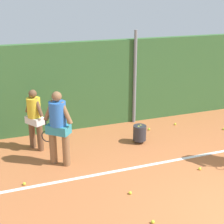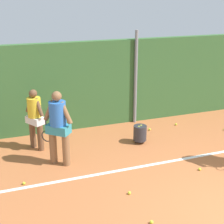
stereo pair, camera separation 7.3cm
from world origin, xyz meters
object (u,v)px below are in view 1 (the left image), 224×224
at_px(tennis_ball_3, 200,169).
at_px(tennis_ball_5, 130,193).
at_px(player_midcourt, 58,125).
at_px(tennis_ball_11, 175,124).
at_px(ball_hopper, 140,133).
at_px(tennis_ball_0, 224,129).
at_px(tennis_ball_6, 153,222).
at_px(player_backcourt_far, 35,116).
at_px(tennis_ball_8, 24,184).
at_px(tennis_ball_7, 149,129).

height_order(tennis_ball_3, tennis_ball_5, same).
xyz_separation_m(player_midcourt, tennis_ball_11, (3.89, 1.23, -0.99)).
height_order(ball_hopper, tennis_ball_0, ball_hopper).
distance_m(tennis_ball_0, tennis_ball_5, 4.55).
xyz_separation_m(ball_hopper, tennis_ball_5, (-1.23, -2.23, -0.26)).
bearing_deg(tennis_ball_6, player_backcourt_far, 111.52).
bearing_deg(ball_hopper, player_midcourt, -169.20).
height_order(player_midcourt, tennis_ball_3, player_midcourt).
xyz_separation_m(player_midcourt, tennis_ball_8, (-0.93, -0.68, -0.99)).
distance_m(player_midcourt, tennis_ball_7, 3.30).
height_order(player_backcourt_far, tennis_ball_3, player_backcourt_far).
distance_m(player_backcourt_far, tennis_ball_0, 5.59).
height_order(tennis_ball_6, tennis_ball_7, same).
height_order(ball_hopper, tennis_ball_3, ball_hopper).
relative_size(ball_hopper, tennis_ball_7, 7.78).
bearing_deg(tennis_ball_11, tennis_ball_7, -174.41).
height_order(tennis_ball_7, tennis_ball_8, same).
height_order(ball_hopper, tennis_ball_6, ball_hopper).
distance_m(tennis_ball_0, tennis_ball_8, 6.10).
xyz_separation_m(player_backcourt_far, tennis_ball_3, (3.41, -2.46, -0.88)).
bearing_deg(tennis_ball_3, tennis_ball_6, -144.71).
bearing_deg(tennis_ball_3, ball_hopper, 110.36).
bearing_deg(tennis_ball_11, player_midcourt, -162.53).
bearing_deg(tennis_ball_6, tennis_ball_8, 133.99).
xyz_separation_m(player_backcourt_far, tennis_ball_0, (5.48, -0.65, -0.88)).
bearing_deg(player_backcourt_far, ball_hopper, 46.45).
xyz_separation_m(tennis_ball_3, tennis_ball_7, (-0.06, 2.57, 0.00)).
bearing_deg(tennis_ball_11, ball_hopper, -153.68).
bearing_deg(tennis_ball_7, tennis_ball_0, -19.43).
xyz_separation_m(tennis_ball_5, tennis_ball_6, (0.02, -0.99, 0.00)).
relative_size(player_midcourt, tennis_ball_7, 27.61).
xyz_separation_m(ball_hopper, tennis_ball_8, (-3.24, -1.12, -0.26)).
distance_m(tennis_ball_0, tennis_ball_11, 1.45).
relative_size(tennis_ball_0, tennis_ball_11, 1.00).
height_order(tennis_ball_7, tennis_ball_11, same).
bearing_deg(tennis_ball_6, tennis_ball_0, 38.50).
height_order(player_backcourt_far, tennis_ball_0, player_backcourt_far).
height_order(player_midcourt, tennis_ball_0, player_midcourt).
distance_m(tennis_ball_7, tennis_ball_11, 0.96).
bearing_deg(tennis_ball_7, player_backcourt_far, -178.28).
bearing_deg(tennis_ball_8, tennis_ball_11, 21.55).
height_order(tennis_ball_8, tennis_ball_11, same).
xyz_separation_m(player_midcourt, tennis_ball_5, (1.08, -1.79, -0.99)).
relative_size(tennis_ball_3, tennis_ball_6, 1.00).
bearing_deg(tennis_ball_11, tennis_ball_0, -35.65).
height_order(player_midcourt, tennis_ball_11, player_midcourt).
xyz_separation_m(tennis_ball_5, tennis_ball_7, (1.86, 2.92, 0.00)).
relative_size(player_backcourt_far, tennis_ball_3, 24.64).
distance_m(player_midcourt, ball_hopper, 2.46).
height_order(ball_hopper, tennis_ball_7, ball_hopper).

